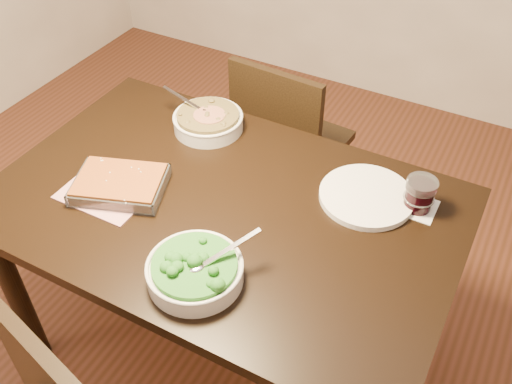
% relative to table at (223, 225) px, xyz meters
% --- Properties ---
extents(ground, '(4.00, 4.00, 0.00)m').
position_rel_table_xyz_m(ground, '(0.00, 0.00, -0.65)').
color(ground, '#482514').
rests_on(ground, ground).
extents(table, '(1.40, 0.90, 0.75)m').
position_rel_table_xyz_m(table, '(0.00, 0.00, 0.00)').
color(table, black).
rests_on(table, ground).
extents(magazine_a, '(0.26, 0.19, 0.01)m').
position_rel_table_xyz_m(magazine_a, '(-0.34, -0.13, 0.10)').
color(magazine_a, '#BB3550').
rests_on(magazine_a, table).
extents(coaster, '(0.11, 0.11, 0.00)m').
position_rel_table_xyz_m(coaster, '(0.52, 0.26, 0.10)').
color(coaster, white).
rests_on(coaster, table).
extents(stew_bowl, '(0.27, 0.24, 0.09)m').
position_rel_table_xyz_m(stew_bowl, '(-0.24, 0.31, 0.13)').
color(stew_bowl, silver).
rests_on(stew_bowl, table).
extents(broccoli_bowl, '(0.25, 0.27, 0.10)m').
position_rel_table_xyz_m(broccoli_bowl, '(0.09, -0.28, 0.13)').
color(broccoli_bowl, silver).
rests_on(broccoli_bowl, table).
extents(baking_dish, '(0.32, 0.28, 0.05)m').
position_rel_table_xyz_m(baking_dish, '(-0.30, -0.10, 0.12)').
color(baking_dish, silver).
rests_on(baking_dish, table).
extents(wine_tumbler, '(0.09, 0.09, 0.10)m').
position_rel_table_xyz_m(wine_tumbler, '(0.52, 0.26, 0.15)').
color(wine_tumbler, black).
rests_on(wine_tumbler, coaster).
extents(dinner_plate, '(0.29, 0.29, 0.02)m').
position_rel_table_xyz_m(dinner_plate, '(0.37, 0.22, 0.10)').
color(dinner_plate, white).
rests_on(dinner_plate, table).
extents(chair_far, '(0.43, 0.43, 0.85)m').
position_rel_table_xyz_m(chair_far, '(-0.12, 0.71, -0.18)').
color(chair_far, black).
rests_on(chair_far, ground).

